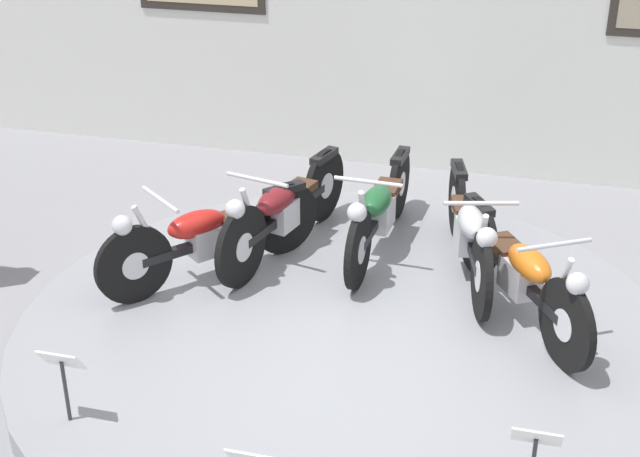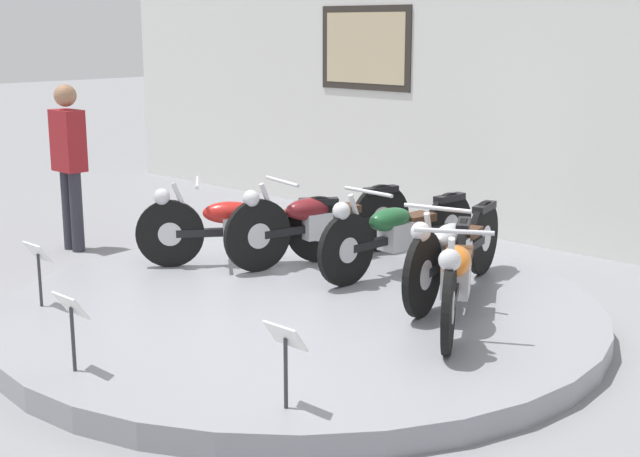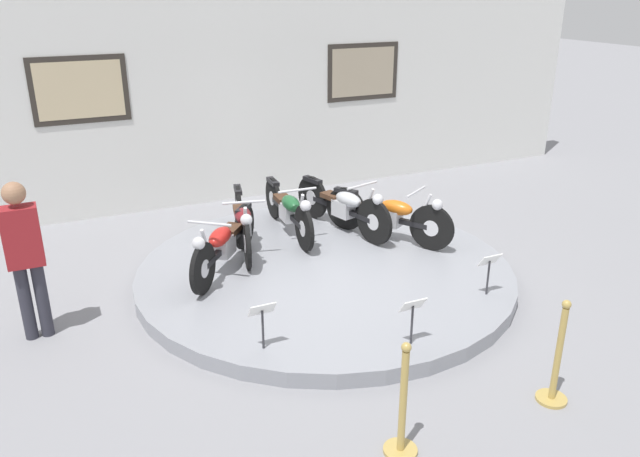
% 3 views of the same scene
% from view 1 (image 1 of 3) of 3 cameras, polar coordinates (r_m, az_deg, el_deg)
% --- Properties ---
extents(ground_plane, '(60.00, 60.00, 0.00)m').
position_cam_1_polar(ground_plane, '(6.54, 1.58, -7.42)').
color(ground_plane, gray).
extents(display_platform, '(4.75, 4.75, 0.17)m').
position_cam_1_polar(display_platform, '(6.49, 1.59, -6.78)').
color(display_platform, gray).
rests_on(display_platform, ground_plane).
extents(motorcycle_red, '(1.27, 1.56, 0.78)m').
position_cam_1_polar(motorcycle_red, '(6.93, -7.18, -0.34)').
color(motorcycle_red, black).
rests_on(motorcycle_red, display_platform).
extents(motorcycle_maroon, '(0.62, 1.96, 0.80)m').
position_cam_1_polar(motorcycle_maroon, '(7.27, -2.38, 1.30)').
color(motorcycle_maroon, black).
rests_on(motorcycle_maroon, display_platform).
extents(motorcycle_green, '(0.54, 1.97, 0.79)m').
position_cam_1_polar(motorcycle_green, '(7.31, 3.81, 1.27)').
color(motorcycle_green, black).
rests_on(motorcycle_green, display_platform).
extents(motorcycle_silver, '(0.65, 1.95, 0.80)m').
position_cam_1_polar(motorcycle_silver, '(7.02, 9.55, -0.06)').
color(motorcycle_silver, black).
rests_on(motorcycle_silver, display_platform).
extents(motorcycle_orange, '(1.07, 1.72, 0.79)m').
position_cam_1_polar(motorcycle_orange, '(6.49, 12.75, -2.67)').
color(motorcycle_orange, black).
rests_on(motorcycle_orange, display_platform).
extents(info_placard_front_left, '(0.26, 0.11, 0.51)m').
position_cam_1_polar(info_placard_front_left, '(5.55, -16.15, -8.66)').
color(info_placard_front_left, '#333338').
rests_on(info_placard_front_left, display_platform).
extents(info_placard_front_right, '(0.26, 0.11, 0.51)m').
position_cam_1_polar(info_placard_front_right, '(4.91, 13.61, -13.47)').
color(info_placard_front_right, '#333338').
rests_on(info_placard_front_right, display_platform).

